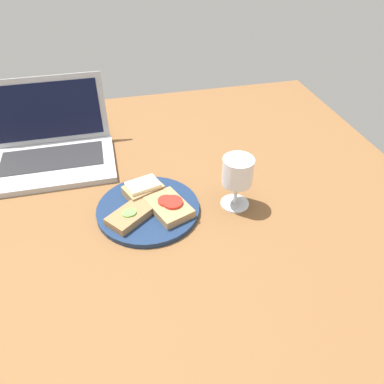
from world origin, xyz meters
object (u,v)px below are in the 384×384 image
(sandwich_with_cucumber, at_px, (131,215))
(plate, at_px, (148,209))
(sandwich_with_cheese, at_px, (143,189))
(laptop, at_px, (51,148))
(sandwich_with_tomato, at_px, (169,206))
(wine_glass, at_px, (237,173))

(sandwich_with_cucumber, bearing_deg, plate, 33.91)
(sandwich_with_cucumber, bearing_deg, sandwich_with_cheese, 63.81)
(sandwich_with_cheese, bearing_deg, sandwich_with_cucumber, -116.19)
(sandwich_with_cucumber, bearing_deg, laptop, 120.98)
(sandwich_with_tomato, relative_size, wine_glass, 0.99)
(plate, relative_size, sandwich_with_tomato, 1.87)
(wine_glass, distance_m, laptop, 0.56)
(sandwich_with_tomato, bearing_deg, laptop, 132.14)
(wine_glass, relative_size, laptop, 0.39)
(laptop, bearing_deg, plate, -50.93)
(plate, relative_size, sandwich_with_cheese, 2.31)
(sandwich_with_cucumber, height_order, wine_glass, wine_glass)
(sandwich_with_tomato, bearing_deg, wine_glass, 0.10)
(sandwich_with_tomato, xyz_separation_m, laptop, (-0.29, 0.32, 0.01))
(sandwich_with_cheese, distance_m, laptop, 0.34)
(wine_glass, xyz_separation_m, laptop, (-0.46, 0.32, -0.06))
(sandwich_with_cucumber, xyz_separation_m, sandwich_with_tomato, (0.09, 0.01, 0.00))
(sandwich_with_cheese, distance_m, sandwich_with_cucumber, 0.09)
(sandwich_with_cucumber, bearing_deg, wine_glass, 1.53)
(sandwich_with_tomato, bearing_deg, plate, 154.44)
(wine_glass, height_order, laptop, laptop)
(sandwich_with_cheese, relative_size, sandwich_with_tomato, 0.81)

